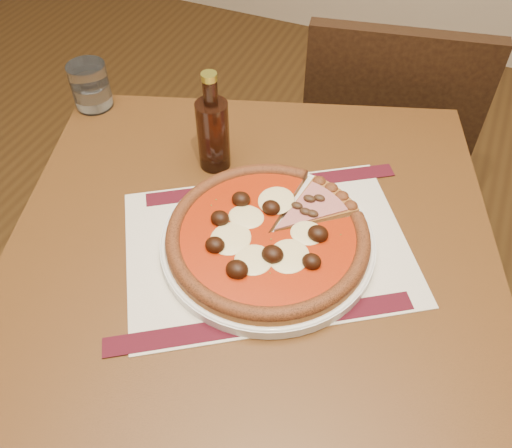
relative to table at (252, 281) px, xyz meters
The scene contains 8 objects.
table is the anchor object (origin of this frame).
chair_far 0.69m from the table, 82.30° to the left, with size 0.48×0.48×0.87m.
placemat 0.11m from the table, 12.29° to the left, with size 0.45×0.32×0.00m, color beige.
plate 0.12m from the table, 12.29° to the left, with size 0.34×0.34×0.02m, color white.
pizza 0.14m from the table, 11.42° to the left, with size 0.32×0.32×0.04m.
ham_slice 0.18m from the table, 46.10° to the left, with size 0.11×0.15×0.02m.
water_glass 0.53m from the table, 153.85° to the left, with size 0.08×0.08×0.09m, color white.
bottle 0.28m from the table, 132.16° to the left, with size 0.06×0.06×0.19m.
Camera 1 is at (0.04, 0.38, 1.43)m, focal length 38.00 mm.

